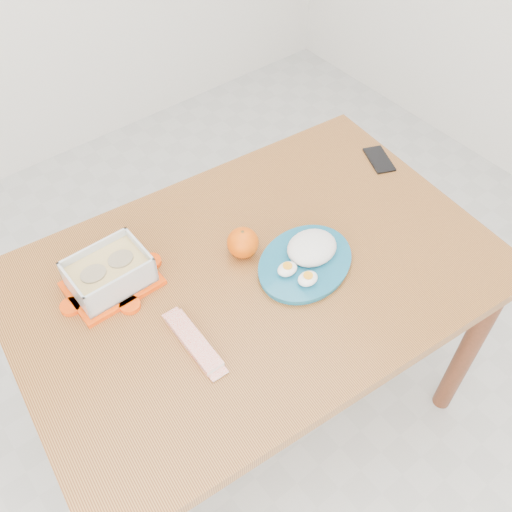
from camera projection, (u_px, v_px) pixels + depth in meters
ground at (264, 402)px, 2.05m from camera, size 3.50×3.50×0.00m
dining_table at (256, 293)px, 1.55m from camera, size 1.32×0.94×0.75m
food_container at (109, 274)px, 1.42m from camera, size 0.22×0.17×0.09m
orange_fruit at (243, 243)px, 1.49m from camera, size 0.08×0.08×0.08m
rice_plate at (307, 256)px, 1.48m from camera, size 0.34×0.34×0.08m
candy_bar at (194, 342)px, 1.33m from camera, size 0.05×0.19×0.02m
smartphone at (379, 160)px, 1.77m from camera, size 0.10×0.14×0.01m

